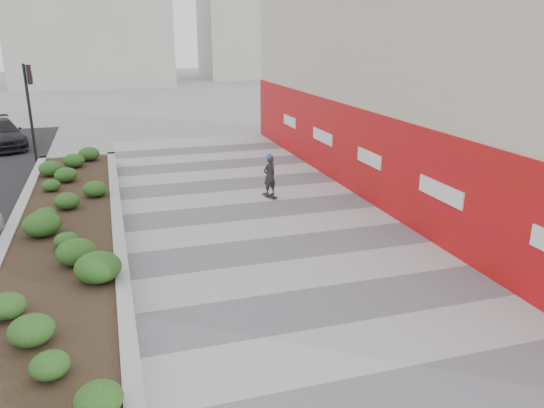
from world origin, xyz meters
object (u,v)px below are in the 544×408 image
Objects in this scene: car_dark at (0,134)px; skateboarder at (270,176)px; planter at (65,229)px; traffic_signal_near at (30,99)px.

skateboarder is at bearing -66.69° from car_dark.
traffic_signal_near reaches higher than planter.
car_dark reaches higher than planter.
planter is at bearing -92.54° from car_dark.
planter is at bearing -80.65° from traffic_signal_near.
skateboarder is (8.18, -8.07, -1.98)m from traffic_signal_near.
skateboarder is at bearing -44.63° from traffic_signal_near.
traffic_signal_near is at bearing 119.54° from skateboarder.
car_dark is (-2.07, 3.85, -2.07)m from traffic_signal_near.
planter is 10.90m from traffic_signal_near.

